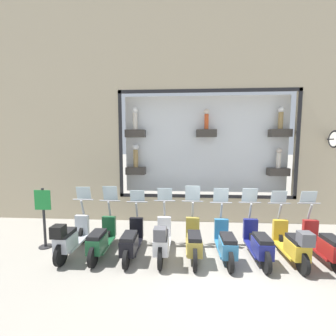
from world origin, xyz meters
name	(u,v)px	position (x,y,z in m)	size (l,w,h in m)	color
ground_plane	(222,274)	(0.00, 0.00, 0.00)	(120.00, 120.00, 0.00)	gray
building_facade	(207,99)	(3.60, 0.00, 4.52)	(1.22, 36.00, 8.82)	tan
scooter_red_0	(325,245)	(0.68, -2.58, 0.44)	(1.81, 0.61, 1.61)	black
scooter_yellow_1	(292,244)	(0.62, -1.79, 0.47)	(1.80, 0.61, 1.61)	black
scooter_navy_2	(258,243)	(0.68, -1.00, 0.44)	(1.80, 0.60, 1.66)	black
scooter_teal_3	(226,243)	(0.68, -0.20, 0.43)	(1.80, 0.60, 1.66)	black
scooter_olive_4	(194,241)	(0.68, 0.59, 0.45)	(1.81, 0.60, 1.72)	black
scooter_white_5	(162,240)	(0.62, 1.38, 0.49)	(1.81, 0.60, 1.64)	black
scooter_black_6	(131,241)	(0.67, 2.18, 0.42)	(1.79, 0.61, 1.57)	black
scooter_green_7	(101,239)	(0.68, 2.97, 0.43)	(1.80, 0.61, 1.68)	black
scooter_silver_8	(70,237)	(0.62, 3.76, 0.49)	(1.81, 0.60, 1.65)	black
shop_sign_post	(44,216)	(1.04, 4.72, 0.91)	(0.36, 0.45, 1.68)	#232326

